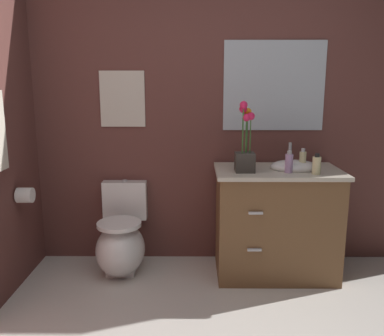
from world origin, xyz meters
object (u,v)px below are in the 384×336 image
object	(u,v)px
lotion_bottle	(303,161)
wall_mirror	(274,86)
flower_vase	(245,150)
wall_poster	(122,99)
toilet	(121,242)
toilet_paper_roll	(25,195)
soap_bottle	(289,163)
vanity_cabinet	(276,221)
hand_wash_bottle	(317,165)

from	to	relation	value
lotion_bottle	wall_mirror	bearing A→B (deg)	116.88
wall_mirror	flower_vase	bearing A→B (deg)	-124.84
wall_poster	wall_mirror	xyz separation A→B (m)	(1.21, 0.00, 0.10)
toilet	toilet_paper_roll	size ratio (longest dim) A/B	6.27
soap_bottle	wall_mirror	distance (m)	0.68
soap_bottle	wall_poster	world-z (taller)	wall_poster
flower_vase	lotion_bottle	xyz separation A→B (m)	(0.43, 0.04, -0.09)
flower_vase	wall_mirror	xyz separation A→B (m)	(0.26, 0.38, 0.45)
toilet_paper_roll	vanity_cabinet	bearing A→B (deg)	5.24
lotion_bottle	hand_wash_bottle	bearing A→B (deg)	-60.96
wall_mirror	vanity_cabinet	bearing A→B (deg)	-89.46
toilet_paper_roll	lotion_bottle	bearing A→B (deg)	3.67
wall_mirror	toilet_paper_roll	world-z (taller)	wall_mirror
toilet	flower_vase	xyz separation A→B (m)	(0.94, -0.11, 0.76)
flower_vase	lotion_bottle	world-z (taller)	flower_vase
soap_bottle	toilet_paper_roll	world-z (taller)	soap_bottle
soap_bottle	toilet_paper_roll	size ratio (longest dim) A/B	1.45
lotion_bottle	wall_mirror	xyz separation A→B (m)	(-0.17, 0.33, 0.54)
flower_vase	wall_mirror	distance (m)	0.64
flower_vase	wall_mirror	size ratio (longest dim) A/B	0.64
toilet	soap_bottle	bearing A→B (deg)	-6.26
vanity_cabinet	toilet_paper_roll	size ratio (longest dim) A/B	9.25
soap_bottle	wall_mirror	world-z (taller)	wall_mirror
soap_bottle	hand_wash_bottle	bearing A→B (deg)	-15.40
vanity_cabinet	wall_poster	size ratio (longest dim) A/B	2.30
toilet	soap_bottle	world-z (taller)	soap_bottle
vanity_cabinet	hand_wash_bottle	world-z (taller)	vanity_cabinet
flower_vase	wall_mirror	world-z (taller)	wall_mirror
soap_bottle	vanity_cabinet	bearing A→B (deg)	114.25
vanity_cabinet	wall_poster	bearing A→B (deg)	166.33
vanity_cabinet	toilet_paper_roll	bearing A→B (deg)	-174.76
toilet_paper_roll	soap_bottle	bearing A→B (deg)	1.75
wall_poster	toilet_paper_roll	distance (m)	1.04
soap_bottle	lotion_bottle	world-z (taller)	lotion_bottle
toilet	wall_mirror	distance (m)	1.73
vanity_cabinet	wall_poster	world-z (taller)	wall_poster
toilet	vanity_cabinet	xyz separation A→B (m)	(1.21, -0.03, 0.19)
vanity_cabinet	soap_bottle	world-z (taller)	vanity_cabinet
toilet	flower_vase	world-z (taller)	flower_vase
hand_wash_bottle	wall_poster	distance (m)	1.58
wall_poster	wall_mirror	distance (m)	1.21
flower_vase	lotion_bottle	distance (m)	0.44
soap_bottle	wall_poster	bearing A→B (deg)	162.14
toilet	lotion_bottle	distance (m)	1.53
toilet	soap_bottle	xyz separation A→B (m)	(1.26, -0.14, 0.67)
soap_bottle	hand_wash_bottle	distance (m)	0.19
hand_wash_bottle	vanity_cabinet	bearing A→B (deg)	145.30
toilet	lotion_bottle	size ratio (longest dim) A/B	4.17
flower_vase	soap_bottle	world-z (taller)	flower_vase
vanity_cabinet	flower_vase	xyz separation A→B (m)	(-0.27, -0.08, 0.57)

